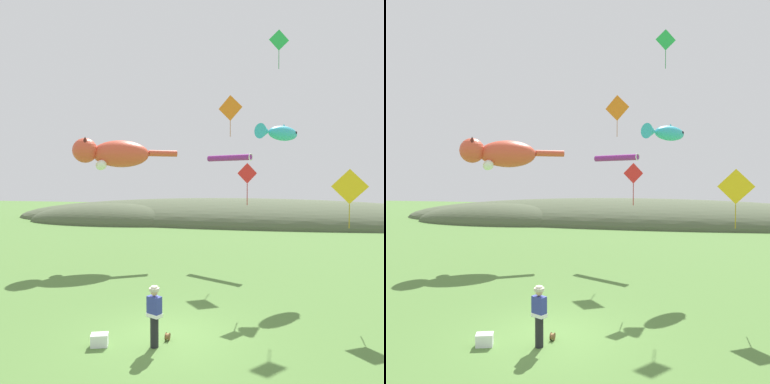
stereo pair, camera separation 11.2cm
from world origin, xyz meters
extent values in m
plane|color=#517A38|center=(0.00, 0.00, 0.00)|extent=(120.00, 120.00, 0.00)
ellipsoid|color=#4C563D|center=(0.00, 31.71, 0.00)|extent=(56.43, 14.98, 5.21)
ellipsoid|color=#4C563D|center=(-13.96, 27.92, 0.00)|extent=(20.19, 8.07, 4.18)
cylinder|color=black|center=(-0.11, -0.70, 0.44)|extent=(0.24, 0.24, 0.88)
cube|color=navy|center=(-0.11, -0.70, 1.18)|extent=(0.46, 0.39, 0.60)
cube|color=white|center=(-0.11, -0.70, 0.94)|extent=(0.49, 0.42, 0.10)
sphere|color=tan|center=(-0.11, -0.70, 1.59)|extent=(0.20, 0.20, 0.20)
cylinder|color=#B2AD99|center=(-0.11, -0.70, 1.68)|extent=(0.30, 0.30, 0.09)
cylinder|color=#B2AD99|center=(-0.11, -0.70, 1.74)|extent=(0.20, 0.20, 0.07)
cylinder|color=olive|center=(0.14, -0.20, 0.12)|extent=(0.11, 0.18, 0.18)
cylinder|color=brown|center=(0.08, -0.20, 0.12)|extent=(0.02, 0.23, 0.23)
cylinder|color=brown|center=(0.19, -0.20, 0.12)|extent=(0.02, 0.23, 0.23)
cube|color=white|center=(-1.69, -0.98, 0.15)|extent=(0.56, 0.45, 0.30)
cube|color=white|center=(-1.69, -0.98, 0.33)|extent=(0.57, 0.46, 0.06)
ellipsoid|color=#E04C33|center=(-5.79, 10.53, 6.36)|extent=(3.85, 3.23, 1.63)
ellipsoid|color=white|center=(-5.94, 10.45, 6.07)|extent=(2.42, 1.94, 0.89)
sphere|color=#E04C33|center=(-7.64, 9.50, 6.52)|extent=(1.46, 1.46, 1.46)
cone|color=#4E1A11|center=(-7.44, 9.15, 7.06)|extent=(0.71, 0.71, 0.49)
cone|color=#4E1A11|center=(-7.83, 9.85, 7.06)|extent=(0.71, 0.71, 0.49)
sphere|color=white|center=(-6.60, 9.52, 5.67)|extent=(0.59, 0.59, 0.59)
sphere|color=white|center=(-7.08, 10.38, 5.67)|extent=(0.59, 0.59, 0.59)
cylinder|color=#E04C33|center=(-3.52, 11.80, 6.44)|extent=(1.75, 1.21, 0.39)
ellipsoid|color=#33B2CC|center=(3.70, 8.05, 7.07)|extent=(1.88, 2.04, 0.71)
cone|color=#33B2CC|center=(2.84, 7.01, 7.07)|extent=(0.97, 0.96, 0.71)
cone|color=#33B2CC|center=(3.74, 8.09, 7.38)|extent=(0.47, 0.47, 0.33)
sphere|color=black|center=(4.31, 8.39, 7.13)|extent=(0.17, 0.17, 0.17)
cylinder|color=#8C268C|center=(0.64, 11.77, 6.11)|extent=(2.84, 1.67, 0.36)
torus|color=white|center=(1.98, 11.10, 6.11)|extent=(0.25, 0.42, 0.44)
cube|color=yellow|center=(5.99, 3.82, 4.57)|extent=(1.26, 0.36, 1.30)
cylinder|color=black|center=(5.99, 3.84, 4.57)|extent=(0.85, 0.25, 0.02)
cube|color=#A98511|center=(5.99, 3.82, 3.47)|extent=(0.03, 0.02, 0.90)
cube|color=orange|center=(0.84, 10.55, 8.88)|extent=(1.41, 0.44, 1.46)
cylinder|color=black|center=(0.84, 10.56, 8.88)|extent=(0.95, 0.30, 0.02)
cube|color=#A95011|center=(0.84, 10.55, 7.70)|extent=(0.03, 0.02, 0.90)
cube|color=green|center=(3.48, 8.43, 11.74)|extent=(0.98, 0.37, 1.04)
cylinder|color=black|center=(3.48, 8.44, 11.74)|extent=(0.66, 0.25, 0.02)
cube|color=#1A7C35|center=(3.48, 8.43, 10.77)|extent=(0.03, 0.02, 0.90)
cube|color=red|center=(2.18, 4.77, 5.08)|extent=(0.79, 0.37, 0.86)
cylinder|color=black|center=(2.18, 4.78, 5.08)|extent=(0.53, 0.25, 0.02)
cube|color=maroon|center=(2.18, 4.77, 4.20)|extent=(0.03, 0.02, 0.90)
camera|label=1|loc=(3.15, -10.87, 4.87)|focal=35.00mm
camera|label=2|loc=(3.26, -10.84, 4.87)|focal=35.00mm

